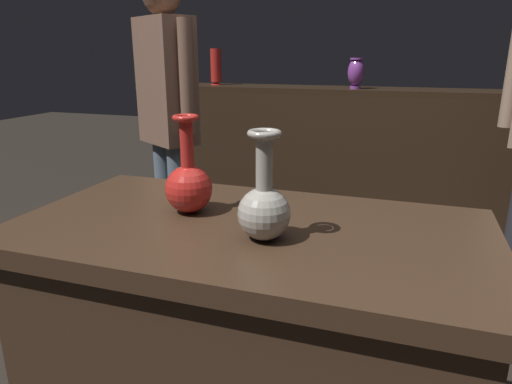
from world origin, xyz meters
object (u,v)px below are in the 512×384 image
Objects in this scene: vase_centerpiece at (264,206)px; shelf_vase_center at (356,72)px; visitor_near_left at (168,114)px; shelf_vase_far_left at (216,67)px; vase_tall_behind at (189,184)px.

shelf_vase_center is at bearing 91.67° from vase_centerpiece.
vase_centerpiece is at bearing 160.02° from visitor_near_left.
shelf_vase_center reaches higher than vase_centerpiece.
visitor_near_left reaches higher than shelf_vase_center.
shelf_vase_center is at bearing -94.40° from visitor_near_left.
shelf_vase_far_left is 0.17× the size of visitor_near_left.
vase_tall_behind is at bearing -95.09° from shelf_vase_center.
vase_centerpiece is 2.56m from shelf_vase_far_left.
visitor_near_left reaches higher than shelf_vase_far_left.
vase_centerpiece is 2.22m from shelf_vase_center.
vase_tall_behind reaches higher than vase_centerpiece.
visitor_near_left is at bearing -78.64° from shelf_vase_far_left.
shelf_vase_far_left is at bearing 174.99° from shelf_vase_center.
shelf_vase_center is (-0.06, 2.20, 0.22)m from vase_centerpiece.
vase_centerpiece is at bearing -25.07° from vase_tall_behind.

